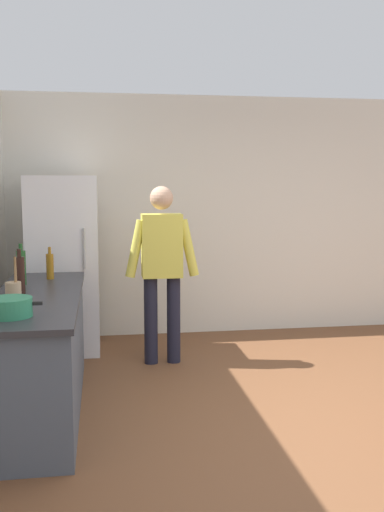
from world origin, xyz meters
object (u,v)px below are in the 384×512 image
bottle_wine_dark (20,275)px  bottle_oil_amber (50,266)px  refrigerator (64,265)px  utensil_jar (14,291)px  cooking_pot (10,307)px  bottle_wine_green (21,267)px  person (162,263)px

bottle_wine_dark → bottle_oil_amber: (0.17, 0.66, -0.03)m
refrigerator → bottle_oil_amber: size_ratio=6.43×
bottle_wine_dark → bottle_oil_amber: bearing=75.8°
bottle_oil_amber → utensil_jar: bearing=-100.2°
bottle_wine_dark → refrigerator: bearing=81.6°
refrigerator → cooking_pot: (-0.19, -2.32, 0.06)m
refrigerator → cooking_pot: refrigerator is taller
utensil_jar → bottle_wine_green: (-0.04, 0.71, 0.07)m
refrigerator → bottle_wine_dark: 1.56m
refrigerator → bottle_wine_green: refrigerator is taller
bottle_wine_green → bottle_oil_amber: bearing=50.5°
cooking_pot → bottle_wine_green: bearing=93.8°
bottle_oil_amber → cooking_pot: bearing=-95.1°
refrigerator → person: size_ratio=1.06×
cooking_pot → utensil_jar: size_ratio=1.25×
bottle_oil_amber → bottle_wine_green: 0.33m
refrigerator → person: (0.95, -0.55, 0.08)m
person → bottle_wine_dark: 1.54m
bottle_wine_dark → bottle_wine_green: (-0.04, 0.41, 0.00)m
bottle_oil_amber → bottle_wine_green: bottle_wine_green is taller
bottle_wine_dark → bottle_oil_amber: size_ratio=1.21×
bottle_wine_dark → bottle_oil_amber: 0.68m
refrigerator → bottle_wine_green: bearing=-103.3°
cooking_pot → bottle_wine_dark: (-0.04, 0.78, 0.09)m
refrigerator → person: bearing=-30.2°
person → utensil_jar: 1.75m
person → utensil_jar: (-1.18, -1.29, 0.00)m
person → bottle_oil_amber: 1.06m
utensil_jar → person: bearing=47.4°
bottle_wine_dark → bottle_wine_green: same height
cooking_pot → utensil_jar: (-0.04, 0.48, 0.02)m
refrigerator → bottle_oil_amber: refrigerator is taller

